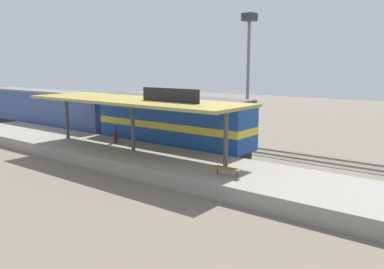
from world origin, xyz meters
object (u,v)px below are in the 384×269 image
(platform_bench, at_px, (227,169))
(locomotive, at_px, (172,123))
(light_mast, at_px, (249,51))
(person_waiting, at_px, (115,131))
(passenger_carriage_single, at_px, (48,109))

(platform_bench, distance_m, locomotive, 11.10)
(platform_bench, bearing_deg, light_mast, 25.88)
(locomotive, height_order, person_waiting, locomotive)
(passenger_carriage_single, bearing_deg, platform_bench, -102.40)
(locomotive, bearing_deg, person_waiting, 136.55)
(platform_bench, distance_m, person_waiting, 12.72)
(light_mast, relative_size, person_waiting, 6.84)
(passenger_carriage_single, bearing_deg, light_mast, -69.25)
(person_waiting, bearing_deg, platform_bench, -102.21)
(locomotive, xyz_separation_m, passenger_carriage_single, (0.00, 18.00, -0.10))
(platform_bench, height_order, light_mast, light_mast)
(light_mast, bearing_deg, locomotive, 161.65)
(platform_bench, height_order, passenger_carriage_single, passenger_carriage_single)
(platform_bench, relative_size, passenger_carriage_single, 0.08)
(passenger_carriage_single, xyz_separation_m, light_mast, (7.80, -20.59, 6.08))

